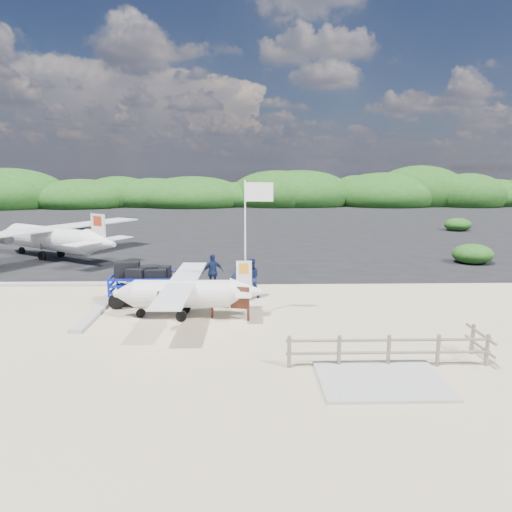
{
  "coord_description": "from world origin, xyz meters",
  "views": [
    {
      "loc": [
        1.7,
        -17.82,
        5.91
      ],
      "look_at": [
        2.23,
        4.33,
        1.63
      ],
      "focal_mm": 32.0,
      "sensor_mm": 36.0,
      "label": 1
    }
  ],
  "objects_px": {
    "crew_b": "(251,278)",
    "aircraft_small": "(163,225)",
    "crew_c": "(213,272)",
    "aircraft_large": "(386,231)",
    "flagpole": "(246,316)",
    "baggage_cart": "(147,304)",
    "crew_a": "(238,284)",
    "signboard": "(230,319)"
  },
  "relations": [
    {
      "from": "crew_a",
      "to": "aircraft_large",
      "type": "xyz_separation_m",
      "value": [
        13.75,
        23.16,
        -0.86
      ]
    },
    {
      "from": "flagpole",
      "to": "signboard",
      "type": "relative_size",
      "value": 3.24
    },
    {
      "from": "flagpole",
      "to": "crew_b",
      "type": "distance_m",
      "value": 2.81
    },
    {
      "from": "baggage_cart",
      "to": "crew_c",
      "type": "distance_m",
      "value": 3.71
    },
    {
      "from": "signboard",
      "to": "crew_a",
      "type": "relative_size",
      "value": 0.98
    },
    {
      "from": "baggage_cart",
      "to": "aircraft_small",
      "type": "height_order",
      "value": "aircraft_small"
    },
    {
      "from": "signboard",
      "to": "crew_b",
      "type": "distance_m",
      "value": 3.33
    },
    {
      "from": "crew_b",
      "to": "aircraft_large",
      "type": "bearing_deg",
      "value": -127.89
    },
    {
      "from": "baggage_cart",
      "to": "crew_b",
      "type": "xyz_separation_m",
      "value": [
        4.6,
        0.92,
        0.93
      ]
    },
    {
      "from": "crew_b",
      "to": "aircraft_small",
      "type": "xyz_separation_m",
      "value": [
        -8.96,
        27.59,
        -0.93
      ]
    },
    {
      "from": "crew_c",
      "to": "crew_b",
      "type": "bearing_deg",
      "value": 122.38
    },
    {
      "from": "crew_b",
      "to": "crew_c",
      "type": "distance_m",
      "value": 2.29
    },
    {
      "from": "aircraft_small",
      "to": "crew_c",
      "type": "bearing_deg",
      "value": 106.77
    },
    {
      "from": "flagpole",
      "to": "crew_b",
      "type": "xyz_separation_m",
      "value": [
        0.24,
        2.64,
        0.93
      ]
    },
    {
      "from": "crew_b",
      "to": "signboard",
      "type": "bearing_deg",
      "value": 66.94
    },
    {
      "from": "crew_a",
      "to": "signboard",
      "type": "bearing_deg",
      "value": 87.16
    },
    {
      "from": "flagpole",
      "to": "aircraft_large",
      "type": "height_order",
      "value": "flagpole"
    },
    {
      "from": "aircraft_small",
      "to": "baggage_cart",
      "type": "bearing_deg",
      "value": 100.24
    },
    {
      "from": "aircraft_large",
      "to": "aircraft_small",
      "type": "distance_m",
      "value": 22.71
    },
    {
      "from": "crew_b",
      "to": "aircraft_large",
      "type": "height_order",
      "value": "aircraft_large"
    },
    {
      "from": "crew_a",
      "to": "crew_b",
      "type": "xyz_separation_m",
      "value": [
        0.58,
        0.7,
        0.07
      ]
    },
    {
      "from": "crew_b",
      "to": "baggage_cart",
      "type": "bearing_deg",
      "value": 3.8
    },
    {
      "from": "flagpole",
      "to": "crew_c",
      "type": "distance_m",
      "value": 4.42
    },
    {
      "from": "baggage_cart",
      "to": "crew_b",
      "type": "bearing_deg",
      "value": 9.57
    },
    {
      "from": "baggage_cart",
      "to": "crew_c",
      "type": "height_order",
      "value": "crew_c"
    },
    {
      "from": "crew_c",
      "to": "flagpole",
      "type": "bearing_deg",
      "value": 91.02
    },
    {
      "from": "aircraft_large",
      "to": "aircraft_small",
      "type": "xyz_separation_m",
      "value": [
        -22.12,
        5.13,
        0.0
      ]
    },
    {
      "from": "signboard",
      "to": "crew_b",
      "type": "bearing_deg",
      "value": 87.86
    },
    {
      "from": "signboard",
      "to": "aircraft_small",
      "type": "relative_size",
      "value": 0.27
    },
    {
      "from": "crew_c",
      "to": "aircraft_small",
      "type": "height_order",
      "value": "crew_c"
    },
    {
      "from": "signboard",
      "to": "aircraft_small",
      "type": "xyz_separation_m",
      "value": [
        -8.1,
        30.67,
        0.0
      ]
    },
    {
      "from": "baggage_cart",
      "to": "crew_c",
      "type": "xyz_separation_m",
      "value": [
        2.77,
        2.3,
        0.9
      ]
    },
    {
      "from": "crew_c",
      "to": "aircraft_small",
      "type": "relative_size",
      "value": 0.29
    },
    {
      "from": "signboard",
      "to": "aircraft_small",
      "type": "distance_m",
      "value": 31.72
    },
    {
      "from": "flagpole",
      "to": "aircraft_large",
      "type": "bearing_deg",
      "value": 61.9
    },
    {
      "from": "crew_a",
      "to": "aircraft_large",
      "type": "height_order",
      "value": "aircraft_large"
    },
    {
      "from": "baggage_cart",
      "to": "signboard",
      "type": "bearing_deg",
      "value": -31.74
    },
    {
      "from": "crew_c",
      "to": "aircraft_large",
      "type": "height_order",
      "value": "aircraft_large"
    },
    {
      "from": "signboard",
      "to": "crew_b",
      "type": "relative_size",
      "value": 0.91
    },
    {
      "from": "baggage_cart",
      "to": "flagpole",
      "type": "relative_size",
      "value": 0.58
    },
    {
      "from": "crew_a",
      "to": "aircraft_large",
      "type": "relative_size",
      "value": 0.13
    },
    {
      "from": "aircraft_large",
      "to": "crew_a",
      "type": "bearing_deg",
      "value": 92.01
    }
  ]
}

